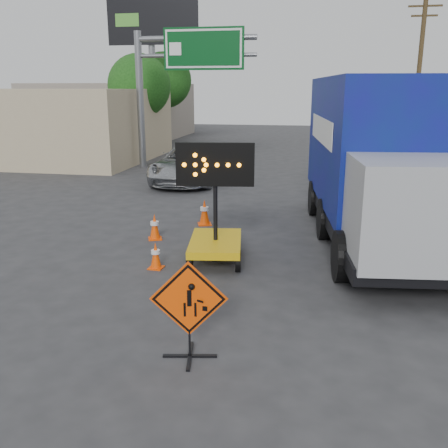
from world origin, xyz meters
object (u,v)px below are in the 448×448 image
(construction_sign, at_px, (189,308))
(pickup_truck, at_px, (190,164))
(box_truck, at_px, (378,169))
(arrow_board, at_px, (216,236))

(construction_sign, xyz_separation_m, pickup_truck, (-3.84, 14.60, -0.04))
(pickup_truck, bearing_deg, box_truck, -48.00)
(arrow_board, distance_m, pickup_truck, 10.67)
(pickup_truck, bearing_deg, arrow_board, -73.27)
(arrow_board, relative_size, pickup_truck, 0.50)
(arrow_board, bearing_deg, construction_sign, -91.79)
(arrow_board, distance_m, box_truck, 4.82)
(arrow_board, bearing_deg, pickup_truck, 99.56)
(pickup_truck, height_order, box_truck, box_truck)
(construction_sign, relative_size, box_truck, 0.17)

